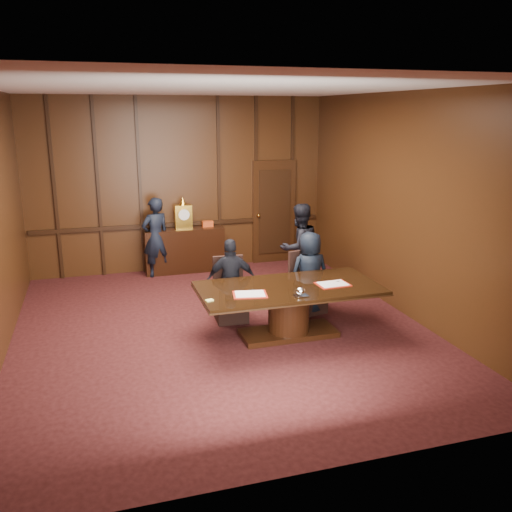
{
  "coord_description": "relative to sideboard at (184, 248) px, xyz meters",
  "views": [
    {
      "loc": [
        -1.72,
        -7.43,
        3.18
      ],
      "look_at": [
        0.61,
        0.22,
        1.05
      ],
      "focal_mm": 38.0,
      "sensor_mm": 36.0,
      "label": 1
    }
  ],
  "objects": [
    {
      "name": "notepad",
      "position": [
        -0.34,
        -4.03,
        0.28
      ],
      "size": [
        0.11,
        0.09,
        0.01
      ],
      "primitive_type": "cube",
      "rotation": [
        0.0,
        0.0,
        0.21
      ],
      "color": "#FBF37A",
      "rests_on": "conference_table"
    },
    {
      "name": "signatory_right",
      "position": [
        1.54,
        -2.96,
        0.19
      ],
      "size": [
        0.68,
        0.46,
        1.35
      ],
      "primitive_type": "imported",
      "rotation": [
        0.0,
        0.0,
        3.19
      ],
      "color": "black",
      "rests_on": "ground"
    },
    {
      "name": "inkstand",
      "position": [
        0.89,
        -4.21,
        0.33
      ],
      "size": [
        0.2,
        0.14,
        0.12
      ],
      "color": "white",
      "rests_on": "conference_table"
    },
    {
      "name": "chair_right",
      "position": [
        1.53,
        -2.88,
        -0.19
      ],
      "size": [
        0.57,
        0.57,
        0.99
      ],
      "rotation": [
        0.0,
        0.0,
        0.21
      ],
      "color": "black",
      "rests_on": "ground"
    },
    {
      "name": "sideboard",
      "position": [
        0.0,
        0.0,
        0.0
      ],
      "size": [
        1.6,
        0.45,
        1.54
      ],
      "color": "black",
      "rests_on": "ground"
    },
    {
      "name": "folder_right",
      "position": [
        1.52,
        -3.87,
        0.28
      ],
      "size": [
        0.47,
        0.35,
        0.02
      ],
      "rotation": [
        0.0,
        0.0,
        0.04
      ],
      "color": "#A91F0F",
      "rests_on": "conference_table"
    },
    {
      "name": "witness_left",
      "position": [
        -0.59,
        -0.16,
        0.3
      ],
      "size": [
        0.67,
        0.56,
        1.58
      ],
      "primitive_type": "imported",
      "rotation": [
        0.0,
        0.0,
        3.51
      ],
      "color": "black",
      "rests_on": "ground"
    },
    {
      "name": "folder_left",
      "position": [
        0.24,
        -3.95,
        0.28
      ],
      "size": [
        0.51,
        0.41,
        0.02
      ],
      "rotation": [
        0.0,
        0.0,
        -0.18
      ],
      "color": "#A91F0F",
      "rests_on": "conference_table"
    },
    {
      "name": "chair_left",
      "position": [
        0.24,
        -2.88,
        -0.19
      ],
      "size": [
        0.5,
        0.5,
        0.99
      ],
      "rotation": [
        0.0,
        0.0,
        -0.05
      ],
      "color": "black",
      "rests_on": "ground"
    },
    {
      "name": "conference_table",
      "position": [
        0.89,
        -3.76,
        0.02
      ],
      "size": [
        2.62,
        1.32,
        0.76
      ],
      "color": "black",
      "rests_on": "ground"
    },
    {
      "name": "signatory_left",
      "position": [
        0.24,
        -2.96,
        0.18
      ],
      "size": [
        0.82,
        0.44,
        1.32
      ],
      "primitive_type": "imported",
      "rotation": [
        0.0,
        0.0,
        2.98
      ],
      "color": "black",
      "rests_on": "ground"
    },
    {
      "name": "room",
      "position": [
        0.07,
        -3.12,
        1.24
      ],
      "size": [
        7.0,
        7.04,
        3.5
      ],
      "color": "black",
      "rests_on": "ground"
    },
    {
      "name": "witness_right",
      "position": [
        1.79,
        -1.85,
        0.32
      ],
      "size": [
        0.91,
        0.79,
        1.61
      ],
      "primitive_type": "imported",
      "rotation": [
        0.0,
        0.0,
        3.4
      ],
      "color": "black",
      "rests_on": "ground"
    }
  ]
}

